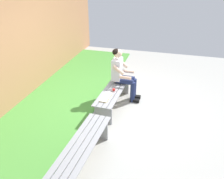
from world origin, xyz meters
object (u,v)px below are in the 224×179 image
object	(u,v)px
bench_near	(113,94)
bench_far	(82,148)
apple	(114,90)
book_open	(106,97)
person_seated	(122,73)

from	to	relation	value
bench_near	bench_far	size ratio (longest dim) A/B	0.98
bench_far	apple	xyz separation A→B (m)	(-1.77, 0.03, 0.14)
apple	book_open	size ratio (longest dim) A/B	0.17
bench_near	bench_far	xyz separation A→B (m)	(1.85, 0.00, 0.00)
bench_near	book_open	size ratio (longest dim) A/B	3.83
bench_far	book_open	bearing A→B (deg)	-177.94
bench_near	person_seated	size ratio (longest dim) A/B	1.29
person_seated	apple	xyz separation A→B (m)	(0.49, -0.07, -0.21)
bench_far	book_open	world-z (taller)	book_open
bench_near	bench_far	distance (m)	1.85
bench_far	person_seated	world-z (taller)	person_seated
bench_near	bench_far	bearing A→B (deg)	0.00
person_seated	book_open	distance (m)	0.85
book_open	person_seated	bearing A→B (deg)	171.77
apple	book_open	world-z (taller)	apple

